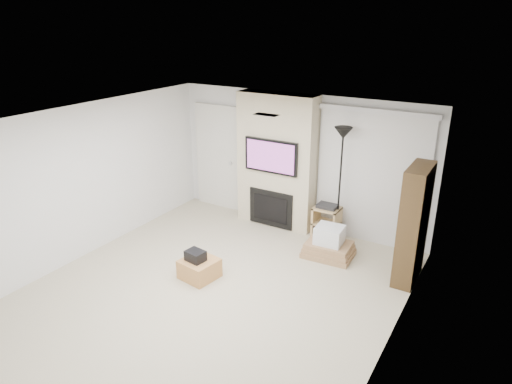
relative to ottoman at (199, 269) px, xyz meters
The scene contains 16 objects.
floor 0.47m from the ottoman, 24.12° to the right, with size 5.00×5.50×0.00m, color #BEB498.
ceiling 2.39m from the ottoman, 24.12° to the right, with size 5.00×5.50×0.00m, color white.
wall_back 2.82m from the ottoman, 81.07° to the left, with size 5.00×2.50×0.00m, color silver.
wall_front 3.16m from the ottoman, 82.16° to the right, with size 5.00×2.50×0.00m, color silver.
wall_left 2.37m from the ottoman, behind, with size 5.50×2.50×0.00m, color silver.
wall_right 3.11m from the ottoman, ahead, with size 5.50×2.50×0.00m, color silver.
hvac_vent 2.56m from the ottoman, 37.61° to the left, with size 0.35×0.18×0.01m, color silver.
ottoman is the anchor object (origin of this frame).
black_bag 0.24m from the ottoman, 135.53° to the right, with size 0.28×0.22×0.16m, color black.
fireplace_wall 2.60m from the ottoman, 88.70° to the left, with size 1.50×0.47×2.50m.
entry_door 3.03m from the ottoman, 118.86° to the left, with size 1.02×0.11×2.14m.
vertical_blinds 3.29m from the ottoman, 54.39° to the left, with size 1.98×0.10×2.37m.
floor_lamp 3.01m from the ottoman, 59.20° to the left, with size 0.31×0.31×2.06m.
av_stand 2.52m from the ottoman, 62.67° to the left, with size 0.45×0.38×0.66m.
box_stack 2.19m from the ottoman, 48.64° to the left, with size 0.83×0.65×0.54m.
bookshelf 3.27m from the ottoman, 30.39° to the left, with size 0.30×0.80×1.80m.
Camera 1 is at (3.45, -4.61, 3.75)m, focal length 32.00 mm.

